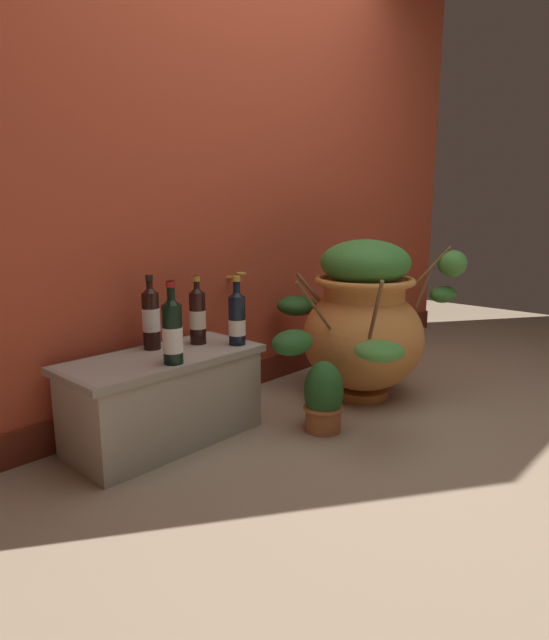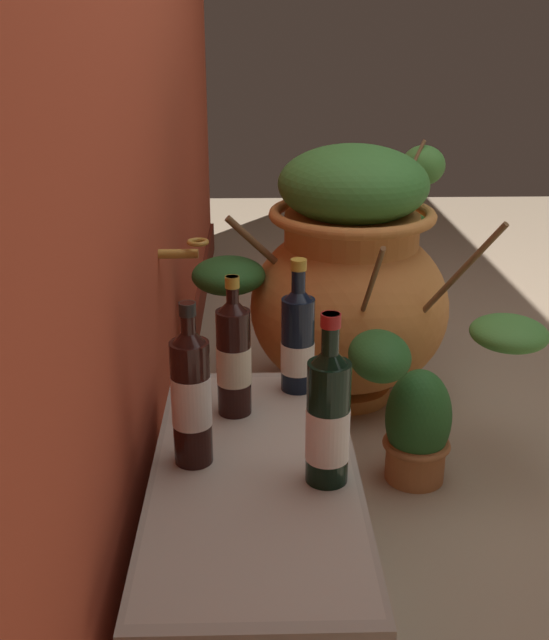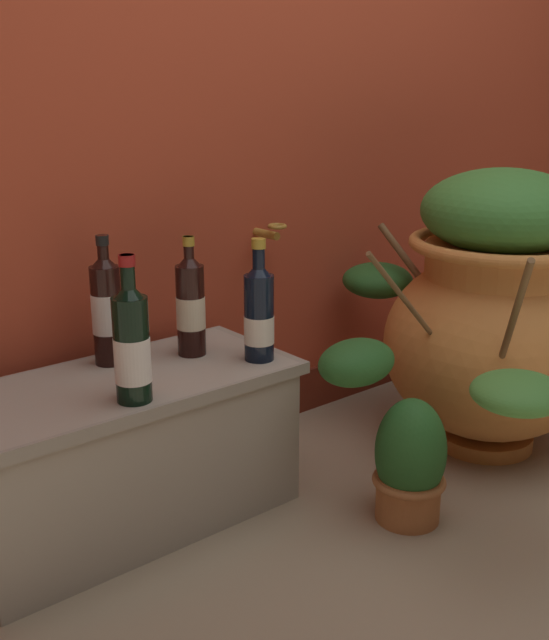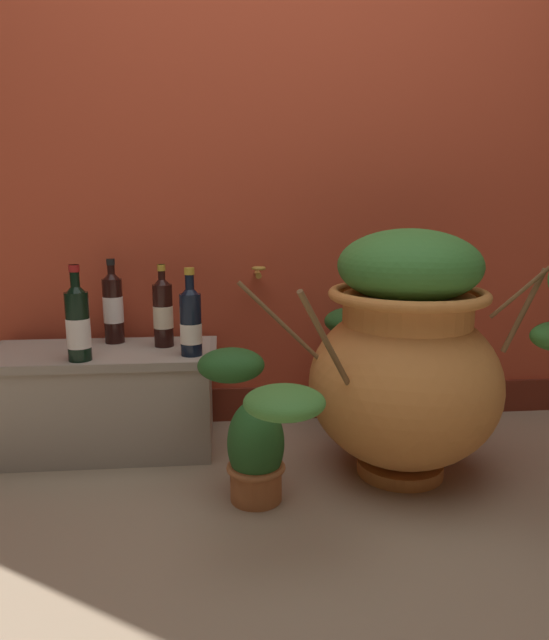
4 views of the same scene
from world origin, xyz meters
name	(u,v)px [view 1 (image 1 of 4)]	position (x,y,z in m)	size (l,w,h in m)	color
ground_plane	(420,451)	(0.00, 0.00, 0.00)	(7.00, 7.00, 0.00)	gray
back_wall	(222,149)	(0.00, 1.20, 1.29)	(4.40, 0.33, 2.60)	#B74228
terracotta_urn	(363,321)	(0.39, 0.55, 0.41)	(1.15, 0.97, 0.84)	#CC7F3D
stone_ledge	(164,395)	(-0.66, 0.86, 0.21)	(0.85, 0.40, 0.38)	#9E9384
wine_bottle_left	(198,314)	(-0.43, 0.90, 0.52)	(0.07, 0.07, 0.31)	black
wine_bottle_middle	(237,317)	(-0.32, 0.76, 0.51)	(0.08, 0.08, 0.31)	black
wine_bottle_right	(151,316)	(-0.62, 0.98, 0.53)	(0.08, 0.08, 0.33)	black
wine_bottle_back	(172,330)	(-0.70, 0.73, 0.52)	(0.08, 0.08, 0.33)	black
potted_shrub	(324,399)	(-0.11, 0.42, 0.15)	(0.18, 0.18, 0.33)	#B26638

